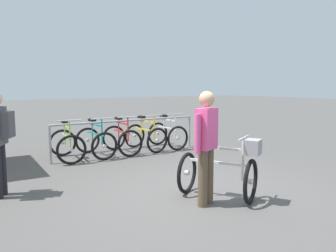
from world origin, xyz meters
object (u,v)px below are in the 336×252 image
at_px(racked_bike_lime, 67,144).
at_px(racked_bike_white, 167,135).
at_px(racked_bike_red, 122,139).
at_px(racked_bike_teal, 96,142).
at_px(person_with_featured_bike, 206,143).
at_px(racked_bike_yellow, 146,137).
at_px(featured_bicycle, 223,170).

distance_m(racked_bike_lime, racked_bike_white, 2.80).
bearing_deg(racked_bike_red, racked_bike_teal, 179.68).
distance_m(racked_bike_red, person_with_featured_bike, 4.10).
relative_size(racked_bike_lime, racked_bike_white, 1.05).
bearing_deg(racked_bike_yellow, racked_bike_teal, 179.68).
distance_m(racked_bike_red, featured_bicycle, 3.98).
bearing_deg(racked_bike_teal, racked_bike_red, -0.32).
bearing_deg(person_with_featured_bike, racked_bike_white, 62.83).
xyz_separation_m(racked_bike_lime, person_with_featured_bike, (0.75, -4.01, 0.54)).
bearing_deg(featured_bicycle, racked_bike_lime, 105.76).
relative_size(racked_bike_teal, person_with_featured_bike, 0.67).
bearing_deg(featured_bicycle, person_with_featured_bike, -174.46).
bearing_deg(racked_bike_white, racked_bike_teal, 179.68).
bearing_deg(featured_bicycle, racked_bike_white, 67.05).
xyz_separation_m(racked_bike_teal, racked_bike_red, (0.70, -0.00, 0.00)).
height_order(racked_bike_lime, racked_bike_yellow, same).
height_order(racked_bike_lime, racked_bike_red, same).
bearing_deg(racked_bike_teal, racked_bike_white, -0.32).
height_order(racked_bike_lime, racked_bike_teal, same).
bearing_deg(featured_bicycle, racked_bike_red, 86.00).
bearing_deg(racked_bike_white, racked_bike_lime, 179.68).
relative_size(racked_bike_red, racked_bike_white, 1.04).
bearing_deg(racked_bike_lime, racked_bike_teal, -0.32).
distance_m(racked_bike_white, featured_bicycle, 4.30).
bearing_deg(racked_bike_yellow, racked_bike_white, -0.32).
bearing_deg(racked_bike_white, featured_bicycle, -112.95).
distance_m(racked_bike_yellow, person_with_featured_bike, 4.26).
xyz_separation_m(racked_bike_teal, person_with_featured_bike, (0.05, -4.01, 0.54)).
distance_m(racked_bike_lime, featured_bicycle, 4.13).
xyz_separation_m(racked_bike_yellow, racked_bike_white, (0.70, -0.00, -0.00)).
height_order(racked_bike_teal, racked_bike_white, same).
bearing_deg(racked_bike_teal, person_with_featured_bike, -89.32).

